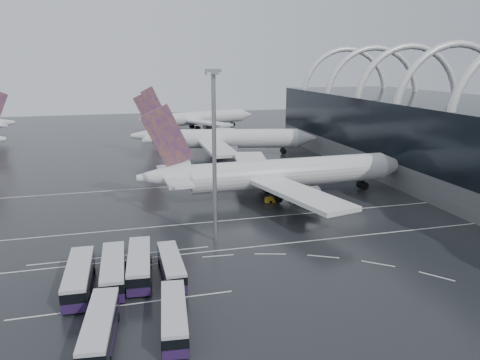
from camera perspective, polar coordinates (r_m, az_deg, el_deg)
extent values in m
plane|color=black|center=(81.04, 3.10, -7.42)|extent=(420.00, 420.00, 0.00)
torus|color=silver|center=(129.30, 24.44, 7.75)|extent=(33.80, 1.80, 33.80)
torus|color=silver|center=(144.42, 19.67, 8.75)|extent=(33.80, 1.80, 33.80)
torus|color=silver|center=(160.37, 15.80, 9.52)|extent=(33.80, 1.80, 33.80)
torus|color=silver|center=(176.92, 12.64, 10.12)|extent=(33.80, 1.80, 33.80)
cube|color=silver|center=(79.28, 3.55, -7.93)|extent=(120.00, 0.25, 0.01)
cube|color=silver|center=(91.78, 0.76, -4.74)|extent=(120.00, 0.25, 0.01)
cube|color=silver|center=(117.80, -2.97, -0.43)|extent=(120.00, 0.25, 0.01)
cube|color=silver|center=(63.01, -13.89, -14.57)|extent=(28.00, 0.25, 0.01)
cube|color=silver|center=(77.45, -14.24, -8.93)|extent=(28.00, 0.25, 0.01)
cylinder|color=silver|center=(105.77, 6.21, 0.93)|extent=(46.22, 7.81, 6.40)
cone|color=silver|center=(118.42, 18.03, 1.75)|extent=(6.81, 6.60, 6.40)
cone|color=silver|center=(98.11, -9.31, 0.42)|extent=(11.22, 6.73, 6.40)
cube|color=#3E1B75|center=(96.64, -8.85, 5.17)|extent=(10.64, 0.99, 13.56)
cube|color=silver|center=(98.41, -8.04, 0.51)|extent=(5.57, 19.99, 0.55)
cube|color=silver|center=(92.00, 7.01, -1.57)|extent=(14.06, 28.61, 0.88)
cube|color=silver|center=(116.94, 1.57, 1.97)|extent=(12.49, 28.50, 0.88)
cylinder|color=slate|center=(97.25, 7.85, -1.94)|extent=(6.18, 3.93, 3.75)
cylinder|color=slate|center=(114.93, 3.74, 0.71)|extent=(6.18, 3.93, 3.75)
cube|color=black|center=(105.27, 3.93, -1.57)|extent=(13.44, 7.46, 2.43)
cylinder|color=silver|center=(152.57, -1.14, 5.08)|extent=(43.32, 15.62, 6.19)
cone|color=silver|center=(155.03, 8.07, 5.09)|extent=(7.62, 7.46, 6.19)
cone|color=silver|center=(154.24, -11.20, 5.31)|extent=(11.78, 8.41, 6.19)
cube|color=#3E1B75|center=(153.07, -10.95, 8.24)|extent=(10.16, 2.92, 13.12)
cube|color=silver|center=(153.92, -10.42, 5.33)|extent=(8.96, 19.79, 0.53)
cube|color=silver|center=(139.52, -2.78, 3.92)|extent=(7.88, 26.79, 0.85)
cube|color=silver|center=(165.82, -2.71, 5.59)|extent=(18.00, 27.34, 0.85)
cylinder|color=slate|center=(143.55, -1.48, 3.45)|extent=(6.53, 4.84, 3.63)
cylinder|color=slate|center=(162.45, -1.58, 4.73)|extent=(6.53, 4.84, 3.63)
cube|color=black|center=(153.29, -2.73, 3.49)|extent=(14.00, 9.51, 2.35)
cylinder|color=silver|center=(212.62, -4.57, 7.58)|extent=(39.13, 16.20, 5.82)
cone|color=silver|center=(223.47, 0.65, 7.96)|extent=(7.38, 7.24, 5.82)
cone|color=silver|center=(202.89, -10.84, 7.34)|extent=(11.24, 8.33, 5.82)
cube|color=#3E1B75|center=(202.49, -10.67, 9.44)|extent=(9.47, 3.21, 12.34)
cube|color=silver|center=(203.58, -10.31, 7.38)|extent=(9.25, 18.61, 0.50)
cube|color=silver|center=(199.78, -3.99, 6.98)|extent=(17.90, 25.47, 0.80)
cube|color=silver|center=(222.28, -6.96, 7.66)|extent=(8.66, 25.50, 0.80)
cylinder|color=slate|center=(204.48, -3.68, 6.65)|extent=(6.24, 4.78, 3.41)
cylinder|color=slate|center=(220.56, -5.85, 7.17)|extent=(6.24, 4.78, 3.41)
cube|color=black|center=(211.40, -5.53, 6.43)|extent=(13.34, 9.45, 2.21)
cone|color=silver|center=(208.85, -27.09, 6.18)|extent=(11.28, 9.21, 5.69)
cube|color=#221440|center=(67.97, -18.98, -11.81)|extent=(3.59, 14.08, 1.18)
cube|color=black|center=(67.43, -19.07, -10.82)|extent=(3.64, 13.80, 1.40)
cube|color=silver|center=(67.05, -19.14, -10.09)|extent=(3.59, 14.08, 0.48)
cylinder|color=black|center=(64.02, -17.95, -13.84)|extent=(0.41, 1.09, 1.08)
cylinder|color=black|center=(64.39, -20.68, -13.92)|extent=(0.41, 1.09, 1.08)
cylinder|color=black|center=(72.03, -17.42, -10.52)|extent=(0.41, 1.09, 1.08)
cylinder|color=black|center=(72.36, -19.82, -10.61)|extent=(0.41, 1.09, 1.08)
cube|color=#221440|center=(68.64, -15.14, -11.25)|extent=(3.46, 13.81, 1.16)
cube|color=black|center=(68.11, -15.21, -10.29)|extent=(3.52, 13.54, 1.37)
cube|color=silver|center=(67.74, -15.27, -9.58)|extent=(3.46, 13.81, 0.48)
cylinder|color=black|center=(64.83, -13.87, -13.18)|extent=(0.40, 1.07, 1.06)
cylinder|color=black|center=(64.97, -16.53, -13.30)|extent=(0.40, 1.07, 1.06)
cylinder|color=black|center=(72.76, -13.87, -10.02)|extent=(0.40, 1.07, 1.06)
cylinder|color=black|center=(72.89, -16.22, -10.14)|extent=(0.40, 1.07, 1.06)
cube|color=#221440|center=(69.62, -12.13, -10.68)|extent=(4.16, 14.01, 1.17)
cube|color=black|center=(69.10, -12.19, -9.72)|extent=(4.20, 13.74, 1.38)
cube|color=silver|center=(68.73, -12.23, -9.01)|extent=(4.16, 14.01, 0.48)
cylinder|color=black|center=(65.78, -10.87, -12.57)|extent=(0.45, 1.09, 1.06)
cylinder|color=black|center=(65.91, -13.50, -12.67)|extent=(0.45, 1.09, 1.06)
cylinder|color=black|center=(73.78, -10.88, -9.49)|extent=(0.45, 1.09, 1.06)
cylinder|color=black|center=(73.90, -13.21, -9.58)|extent=(0.45, 1.09, 1.06)
cube|color=#221440|center=(68.78, -8.34, -10.91)|extent=(2.78, 12.34, 1.04)
cube|color=black|center=(68.31, -8.38, -10.05)|extent=(2.83, 12.10, 1.23)
cube|color=silver|center=(67.97, -8.41, -9.41)|extent=(2.78, 12.34, 0.43)
cylinder|color=black|center=(65.57, -6.72, -12.55)|extent=(0.33, 0.95, 0.95)
cylinder|color=black|center=(65.30, -9.07, -12.76)|extent=(0.33, 0.95, 0.95)
cylinder|color=black|center=(72.65, -7.68, -9.79)|extent=(0.33, 0.95, 0.95)
cylinder|color=black|center=(72.40, -9.78, -9.97)|extent=(0.33, 0.95, 0.95)
cube|color=#221440|center=(55.90, -16.66, -17.71)|extent=(4.38, 13.50, 1.12)
cube|color=black|center=(55.27, -16.76, -16.63)|extent=(4.41, 13.24, 1.33)
cube|color=silver|center=(54.83, -16.83, -15.83)|extent=(4.38, 13.50, 0.46)
cylinder|color=black|center=(59.54, -14.69, -15.89)|extent=(0.47, 1.05, 1.02)
cylinder|color=black|center=(59.92, -17.50, -15.90)|extent=(0.47, 1.05, 1.02)
cube|color=#221440|center=(56.61, -8.02, -16.82)|extent=(4.07, 12.72, 1.06)
cube|color=black|center=(56.03, -8.06, -15.81)|extent=(4.10, 12.47, 1.25)
cube|color=silver|center=(55.61, -8.09, -15.06)|extent=(4.07, 12.72, 0.43)
cylinder|color=black|center=(53.46, -6.37, -19.31)|extent=(0.43, 0.99, 0.96)
cylinder|color=black|center=(53.45, -9.41, -19.43)|extent=(0.43, 0.99, 0.96)
cylinder|color=black|center=(60.28, -6.79, -15.12)|extent=(0.43, 0.99, 0.96)
cylinder|color=black|center=(60.27, -9.42, -15.22)|extent=(0.43, 0.99, 0.96)
cylinder|color=gray|center=(77.33, -3.14, 2.39)|extent=(0.70, 0.70, 28.07)
cube|color=gray|center=(75.67, -3.29, 13.07)|extent=(2.21, 2.21, 0.80)
cube|color=silver|center=(75.68, -3.29, 12.84)|extent=(2.00, 2.00, 0.40)
cube|color=slate|center=(119.49, 8.38, -0.08)|extent=(2.07, 1.22, 1.13)
cube|color=gold|center=(102.30, 3.68, -2.42)|extent=(2.07, 1.22, 1.13)
cube|color=gold|center=(112.63, 7.91, -0.94)|extent=(2.13, 1.26, 1.16)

